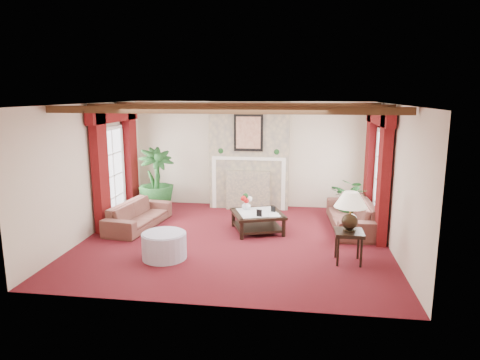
# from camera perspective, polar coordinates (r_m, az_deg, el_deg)

# --- Properties ---
(floor) EXTENTS (6.00, 6.00, 0.00)m
(floor) POSITION_cam_1_polar(r_m,az_deg,el_deg) (8.71, -0.74, -7.95)
(floor) COLOR #4A0D12
(floor) RESTS_ON ground
(ceiling) EXTENTS (6.00, 6.00, 0.00)m
(ceiling) POSITION_cam_1_polar(r_m,az_deg,el_deg) (8.22, -0.79, 10.10)
(ceiling) COLOR white
(ceiling) RESTS_ON floor
(back_wall) EXTENTS (6.00, 0.02, 2.70)m
(back_wall) POSITION_cam_1_polar(r_m,az_deg,el_deg) (11.05, 1.38, 3.44)
(back_wall) COLOR beige
(back_wall) RESTS_ON ground
(left_wall) EXTENTS (0.02, 5.50, 2.70)m
(left_wall) POSITION_cam_1_polar(r_m,az_deg,el_deg) (9.29, -19.39, 1.23)
(left_wall) COLOR beige
(left_wall) RESTS_ON ground
(right_wall) EXTENTS (0.02, 5.50, 2.70)m
(right_wall) POSITION_cam_1_polar(r_m,az_deg,el_deg) (8.45, 19.78, 0.24)
(right_wall) COLOR beige
(right_wall) RESTS_ON ground
(ceiling_beams) EXTENTS (6.00, 3.00, 0.12)m
(ceiling_beams) POSITION_cam_1_polar(r_m,az_deg,el_deg) (8.22, -0.79, 9.68)
(ceiling_beams) COLOR #3E2713
(ceiling_beams) RESTS_ON ceiling
(fireplace) EXTENTS (2.00, 0.52, 2.70)m
(fireplace) POSITION_cam_1_polar(r_m,az_deg,el_deg) (10.74, 1.29, 10.43)
(fireplace) COLOR tan
(fireplace) RESTS_ON ground
(french_door_left) EXTENTS (0.10, 1.10, 2.16)m
(french_door_left) POSITION_cam_1_polar(r_m,az_deg,el_deg) (10.07, -16.95, 6.62)
(french_door_left) COLOR white
(french_door_left) RESTS_ON ground
(french_door_right) EXTENTS (0.10, 1.10, 2.16)m
(french_door_right) POSITION_cam_1_polar(r_m,az_deg,el_deg) (9.32, 18.69, 6.15)
(french_door_right) COLOR white
(french_door_right) RESTS_ON ground
(curtains_left) EXTENTS (0.20, 2.40, 2.55)m
(curtains_left) POSITION_cam_1_polar(r_m,az_deg,el_deg) (10.00, -16.51, 9.03)
(curtains_left) COLOR #510C0A
(curtains_left) RESTS_ON ground
(curtains_right) EXTENTS (0.20, 2.40, 2.55)m
(curtains_right) POSITION_cam_1_polar(r_m,az_deg,el_deg) (9.27, 18.18, 8.77)
(curtains_right) COLOR #510C0A
(curtains_right) RESTS_ON ground
(sofa_left) EXTENTS (2.04, 1.06, 0.74)m
(sofa_left) POSITION_cam_1_polar(r_m,az_deg,el_deg) (9.67, -13.40, -4.00)
(sofa_left) COLOR #350E1A
(sofa_left) RESTS_ON ground
(sofa_right) EXTENTS (2.19, 0.83, 0.83)m
(sofa_right) POSITION_cam_1_polar(r_m,az_deg,el_deg) (9.61, 14.66, -3.87)
(sofa_right) COLOR #350E1A
(sofa_right) RESTS_ON ground
(potted_palm) EXTENTS (2.44, 2.45, 0.88)m
(potted_palm) POSITION_cam_1_polar(r_m,az_deg,el_deg) (10.87, -11.04, -1.79)
(potted_palm) COLOR black
(potted_palm) RESTS_ON ground
(small_plant) EXTENTS (1.89, 1.89, 0.79)m
(small_plant) POSITION_cam_1_polar(r_m,az_deg,el_deg) (10.18, 14.67, -3.14)
(small_plant) COLOR black
(small_plant) RESTS_ON ground
(coffee_table) EXTENTS (1.30, 1.30, 0.42)m
(coffee_table) POSITION_cam_1_polar(r_m,az_deg,el_deg) (9.16, 2.36, -5.60)
(coffee_table) COLOR black
(coffee_table) RESTS_ON ground
(side_table) EXTENTS (0.57, 0.57, 0.57)m
(side_table) POSITION_cam_1_polar(r_m,az_deg,el_deg) (7.75, 14.25, -8.61)
(side_table) COLOR black
(side_table) RESTS_ON ground
(ottoman) EXTENTS (0.79, 0.79, 0.46)m
(ottoman) POSITION_cam_1_polar(r_m,az_deg,el_deg) (7.83, -10.07, -8.63)
(ottoman) COLOR #A19EB4
(ottoman) RESTS_ON ground
(table_lamp) EXTENTS (0.56, 0.56, 0.71)m
(table_lamp) POSITION_cam_1_polar(r_m,az_deg,el_deg) (7.55, 14.49, -4.04)
(table_lamp) COLOR black
(table_lamp) RESTS_ON side_table
(flower_vase) EXTENTS (0.34, 0.34, 0.20)m
(flower_vase) POSITION_cam_1_polar(r_m,az_deg,el_deg) (9.31, 0.84, -3.36)
(flower_vase) COLOR silver
(flower_vase) RESTS_ON coffee_table
(book) EXTENTS (0.23, 0.09, 0.30)m
(book) POSITION_cam_1_polar(r_m,az_deg,el_deg) (8.83, 3.86, -3.86)
(book) COLOR black
(book) RESTS_ON coffee_table
(photo_frame_a) EXTENTS (0.12, 0.05, 0.15)m
(photo_frame_a) POSITION_cam_1_polar(r_m,az_deg,el_deg) (8.77, 2.57, -4.45)
(photo_frame_a) COLOR black
(photo_frame_a) RESTS_ON coffee_table
(photo_frame_b) EXTENTS (0.10, 0.06, 0.13)m
(photo_frame_b) POSITION_cam_1_polar(r_m,az_deg,el_deg) (9.13, 4.45, -3.91)
(photo_frame_b) COLOR black
(photo_frame_b) RESTS_ON coffee_table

